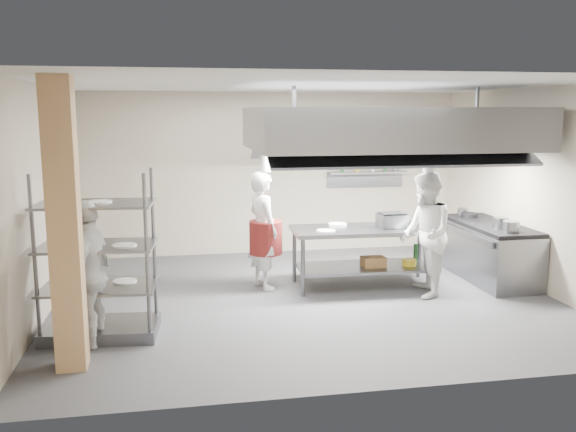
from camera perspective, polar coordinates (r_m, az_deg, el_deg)
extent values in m
plane|color=#3C3C3F|center=(8.82, 1.69, -7.69)|extent=(7.00, 7.00, 0.00)
plane|color=silver|center=(8.42, 1.79, 12.18)|extent=(7.00, 7.00, 0.00)
plane|color=#B3A48E|center=(11.42, -1.44, 4.01)|extent=(7.00, 0.00, 7.00)
plane|color=#B3A48E|center=(8.48, -22.06, 1.29)|extent=(0.00, 6.00, 6.00)
plane|color=#B3A48E|center=(9.84, 22.10, 2.36)|extent=(0.00, 6.00, 6.00)
cube|color=tan|center=(6.52, -20.17, -0.95)|extent=(0.30, 0.30, 3.00)
cube|color=gray|center=(9.16, 9.29, 8.11)|extent=(4.00, 2.50, 0.60)
cube|color=white|center=(8.91, 3.74, 6.11)|extent=(1.60, 0.12, 0.04)
cube|color=white|center=(9.52, 14.37, 6.06)|extent=(1.60, 0.12, 0.04)
cube|color=gray|center=(11.69, 7.46, 4.06)|extent=(1.50, 0.28, 0.04)
cube|color=gray|center=(9.27, 7.19, -1.29)|extent=(2.22, 0.98, 0.06)
cube|color=slate|center=(9.40, 7.12, -4.76)|extent=(2.04, 0.89, 0.04)
cube|color=slate|center=(10.23, 18.23, -3.29)|extent=(0.80, 2.00, 0.84)
cube|color=black|center=(10.14, 18.37, -0.82)|extent=(0.78, 1.96, 0.06)
imported|color=white|center=(9.12, -2.36, -1.34)|extent=(0.62, 0.75, 1.78)
imported|color=white|center=(8.95, 12.69, -1.70)|extent=(0.84, 0.99, 1.81)
imported|color=silver|center=(7.25, -18.07, -5.15)|extent=(0.63, 1.05, 1.68)
cube|color=slate|center=(9.33, 9.72, -0.45)|extent=(0.43, 0.34, 0.20)
cube|color=brown|center=(9.34, 8.00, -4.26)|extent=(0.36, 0.25, 0.15)
cylinder|color=gray|center=(9.79, 19.29, -0.58)|extent=(0.23, 0.23, 0.16)
cylinder|color=white|center=(7.55, -17.24, -6.15)|extent=(0.28, 0.28, 0.05)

